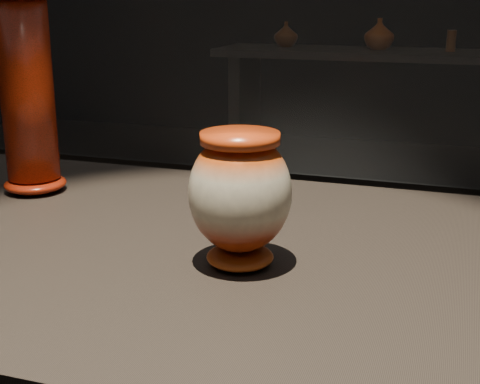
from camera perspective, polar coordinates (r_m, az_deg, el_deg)
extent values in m
cube|color=black|center=(1.03, -2.54, -5.88)|extent=(2.00, 0.80, 0.05)
ellipsoid|color=maroon|center=(0.94, 0.00, -5.52)|extent=(0.12, 0.12, 0.03)
ellipsoid|color=beige|center=(0.91, 0.00, -0.06)|extent=(0.17, 0.17, 0.17)
cylinder|color=#D84E14|center=(0.89, 0.00, 4.64)|extent=(0.13, 0.13, 0.02)
ellipsoid|color=#B7220C|center=(1.34, -17.06, 0.70)|extent=(0.14, 0.14, 0.03)
cylinder|color=#B7220C|center=(1.31, -17.73, 8.22)|extent=(0.12, 0.12, 0.33)
cube|color=black|center=(4.62, 10.74, 11.55)|extent=(2.00, 0.60, 0.05)
cube|color=black|center=(4.86, 0.43, 6.74)|extent=(0.08, 0.50, 0.85)
imported|color=brown|center=(4.76, 3.94, 13.27)|extent=(0.23, 0.23, 0.17)
imported|color=maroon|center=(4.62, 11.80, 13.06)|extent=(0.23, 0.23, 0.20)
cylinder|color=brown|center=(4.58, 17.58, 12.20)|extent=(0.06, 0.06, 0.13)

